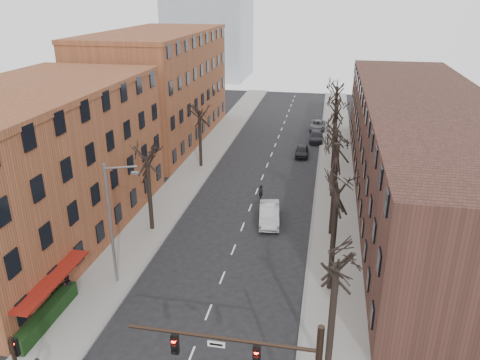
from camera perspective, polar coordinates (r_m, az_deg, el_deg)
The scene contains 21 objects.
sidewalk_left at distance 56.32m, azimuth -4.89°, elevation 2.07°, with size 4.00×90.00×0.15m, color gray.
sidewalk_right at distance 54.39m, azimuth 11.58°, elevation 0.96°, with size 4.00×90.00×0.15m, color gray.
building_left_near at distance 40.53m, azimuth -23.91°, elevation 1.04°, with size 12.00×26.00×12.00m, color brown.
building_left_far at distance 65.20m, azimuth -9.86°, elevation 10.90°, with size 12.00×28.00×14.00m, color brown.
building_right at distance 48.95m, azimuth 21.40°, elevation 3.59°, with size 12.00×50.00×10.00m, color #492A22.
awning_left at distance 33.26m, azimuth -21.25°, elevation -14.99°, with size 1.20×7.00×0.15m, color maroon.
hedge at distance 32.28m, azimuth -22.50°, elevation -15.01°, with size 0.80×6.00×1.00m, color black.
tree_right_b at distance 33.88m, azimuth 10.79°, elevation -12.95°, with size 5.20×5.20×10.80m, color black, non-canonical shape.
tree_right_c at distance 40.72m, azimuth 10.96°, elevation -6.56°, with size 5.20×5.20×11.60m, color black, non-canonical shape.
tree_right_d at distance 47.93m, azimuth 11.07°, elevation -2.04°, with size 5.20×5.20×10.00m, color black, non-canonical shape.
tree_right_e at distance 55.35m, azimuth 11.16°, elevation 1.28°, with size 5.20×5.20×10.80m, color black, non-canonical shape.
tree_right_f at distance 62.91m, azimuth 11.22°, elevation 3.81°, with size 5.20×5.20×11.60m, color black, non-canonical shape.
tree_left_a at distance 41.49m, azimuth -10.63°, elevation -5.97°, with size 5.20×5.20×9.50m, color black, non-canonical shape.
tree_left_b at distance 55.34m, azimuth -4.76°, elevation 1.63°, with size 5.20×5.20×9.50m, color black, non-canonical shape.
streetlight at distance 32.55m, azimuth -15.30°, elevation -4.67°, with size 2.45×0.22×9.03m.
silver_sedan at distance 41.75m, azimuth 3.59°, elevation -4.15°, with size 1.74×4.98×1.64m, color #A3A6AA.
parked_car_near at distance 59.08m, azimuth 7.56°, elevation 3.52°, with size 1.56×3.88×1.32m, color black.
parked_car_mid at distance 65.38m, azimuth 9.27°, elevation 5.24°, with size 1.84×4.54×1.32m, color #21232A.
parked_car_far at distance 71.11m, azimuth 9.46°, elevation 6.59°, with size 2.20×4.77×1.33m, color slate.
pedestrian_b at distance 33.94m, azimuth -20.31°, elevation -12.01°, with size 0.81×0.63×1.66m, color black.
pedestrian_crossing at distance 45.59m, azimuth 2.56°, elevation -1.67°, with size 1.07×0.45×1.83m, color black.
Camera 1 is at (6.66, -15.91, 19.19)m, focal length 35.00 mm.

